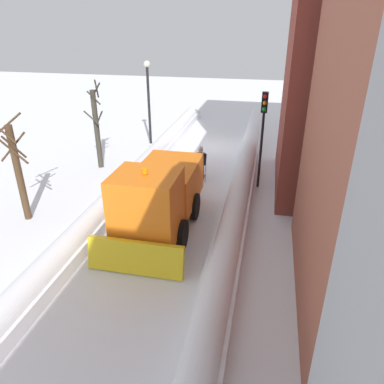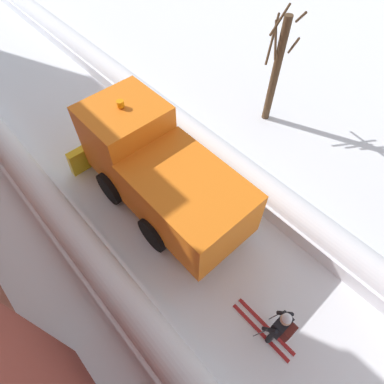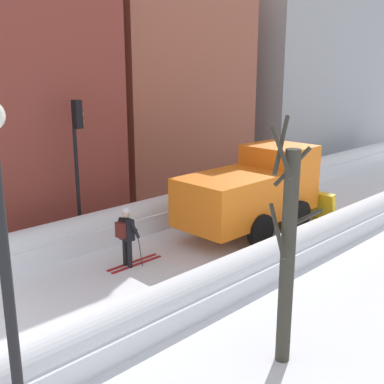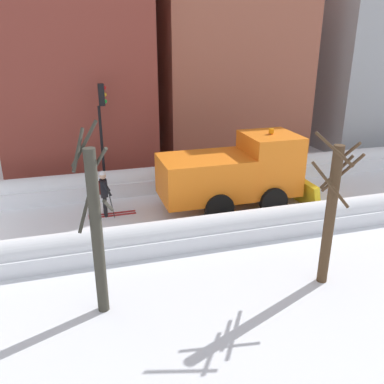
{
  "view_description": "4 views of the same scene",
  "coord_description": "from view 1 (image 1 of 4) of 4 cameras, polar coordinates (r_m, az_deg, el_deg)",
  "views": [
    {
      "loc": [
        -3.66,
        22.13,
        7.48
      ],
      "look_at": [
        -0.77,
        8.76,
        0.94
      ],
      "focal_mm": 33.85,
      "sensor_mm": 36.0,
      "label": 1
    },
    {
      "loc": [
        -3.13,
        5.29,
        8.54
      ],
      "look_at": [
        0.27,
        9.04,
        1.65
      ],
      "focal_mm": 29.92,
      "sensor_mm": 36.0,
      "label": 2
    },
    {
      "loc": [
        9.92,
        -2.34,
        5.6
      ],
      "look_at": [
        -0.39,
        7.85,
        1.78
      ],
      "focal_mm": 44.28,
      "sensor_mm": 36.0,
      "label": 3
    },
    {
      "loc": [
        14.18,
        4.43,
        6.52
      ],
      "look_at": [
        0.58,
        8.46,
        1.02
      ],
      "focal_mm": 38.18,
      "sensor_mm": 36.0,
      "label": 4
    }
  ],
  "objects": [
    {
      "name": "ground_plane",
      "position": [
        14.71,
        -3.98,
        -5.05
      ],
      "size": [
        80.0,
        80.0,
        0.0
      ],
      "primitive_type": "plane",
      "color": "white"
    },
    {
      "name": "snowbank_left",
      "position": [
        14.04,
        6.46,
        -4.53
      ],
      "size": [
        1.1,
        36.0,
        1.07
      ],
      "color": "white",
      "rests_on": "ground"
    },
    {
      "name": "snowbank_right",
      "position": [
        15.4,
        -13.58,
        -2.59
      ],
      "size": [
        1.1,
        36.0,
        0.95
      ],
      "color": "white",
      "rests_on": "ground"
    },
    {
      "name": "plow_truck",
      "position": [
        13.71,
        -5.22,
        -0.51
      ],
      "size": [
        3.2,
        5.98,
        3.12
      ],
      "color": "orange",
      "rests_on": "ground"
    },
    {
      "name": "skier",
      "position": [
        18.31,
        1.37,
        4.84
      ],
      "size": [
        0.62,
        1.8,
        1.81
      ],
      "color": "black",
      "rests_on": "ground"
    },
    {
      "name": "traffic_light_pole",
      "position": [
        17.0,
        11.13,
        10.62
      ],
      "size": [
        0.28,
        0.42,
        4.62
      ],
      "color": "black",
      "rests_on": "ground"
    },
    {
      "name": "street_lamp",
      "position": [
        23.74,
        -6.89,
        15.27
      ],
      "size": [
        0.4,
        0.4,
        5.22
      ],
      "color": "black",
      "rests_on": "ground"
    },
    {
      "name": "bare_tree_near",
      "position": [
        20.28,
        -14.78,
        9.77
      ],
      "size": [
        0.98,
        0.88,
        4.78
      ],
      "color": "#39362D",
      "rests_on": "ground"
    },
    {
      "name": "bare_tree_mid",
      "position": [
        15.72,
        -25.74,
        3.06
      ],
      "size": [
        1.26,
        1.24,
        4.32
      ],
      "color": "#4A3521",
      "rests_on": "ground"
    }
  ]
}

